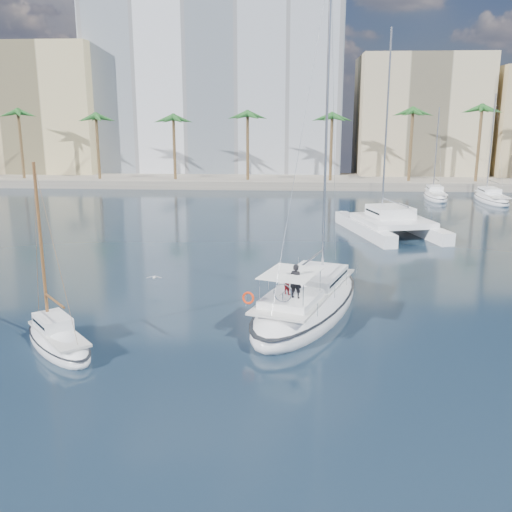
{
  "coord_description": "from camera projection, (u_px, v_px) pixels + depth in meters",
  "views": [
    {
      "loc": [
        1.29,
        -28.5,
        10.69
      ],
      "look_at": [
        -0.61,
        1.5,
        3.22
      ],
      "focal_mm": 40.0,
      "sensor_mm": 36.0,
      "label": 1
    }
  ],
  "objects": [
    {
      "name": "moored_yacht_b",
      "position": [
        491.0,
        201.0,
        72.21
      ],
      "size": [
        3.32,
        10.83,
        13.72
      ],
      "primitive_type": null,
      "rotation": [
        0.0,
        0.0,
        -0.02
      ],
      "color": "white",
      "rests_on": "ground"
    },
    {
      "name": "building_beige",
      "position": [
        418.0,
        119.0,
        94.29
      ],
      "size": [
        20.0,
        14.0,
        20.0
      ],
      "primitive_type": "cube",
      "color": "tan",
      "rests_on": "ground"
    },
    {
      "name": "building_modern",
      "position": [
        217.0,
        95.0,
        98.33
      ],
      "size": [
        42.0,
        16.0,
        28.0
      ],
      "primitive_type": "cube",
      "color": "white",
      "rests_on": "ground"
    },
    {
      "name": "catamaran",
      "position": [
        390.0,
        221.0,
        52.53
      ],
      "size": [
        9.2,
        13.72,
        18.24
      ],
      "rotation": [
        0.0,
        0.0,
        0.25
      ],
      "color": "white",
      "rests_on": "ground"
    },
    {
      "name": "palm_left",
      "position": [
        57.0,
        118.0,
        85.08
      ],
      "size": [
        3.6,
        3.6,
        12.3
      ],
      "color": "brown",
      "rests_on": "ground"
    },
    {
      "name": "seagull",
      "position": [
        154.0,
        277.0,
        35.74
      ],
      "size": [
        0.98,
        0.42,
        0.18
      ],
      "color": "silver",
      "rests_on": "ground"
    },
    {
      "name": "building_tan_left",
      "position": [
        39.0,
        113.0,
        97.02
      ],
      "size": [
        22.0,
        14.0,
        22.0
      ],
      "primitive_type": "cube",
      "color": "tan",
      "rests_on": "ground"
    },
    {
      "name": "main_sloop",
      "position": [
        308.0,
        303.0,
        31.46
      ],
      "size": [
        8.3,
        13.83,
        19.56
      ],
      "rotation": [
        0.0,
        0.0,
        -0.34
      ],
      "color": "white",
      "rests_on": "ground"
    },
    {
      "name": "quay",
      "position": [
        284.0,
        181.0,
        89.19
      ],
      "size": [
        120.0,
        14.0,
        1.2
      ],
      "primitive_type": "cube",
      "color": "gray",
      "rests_on": "ground"
    },
    {
      "name": "small_sloop",
      "position": [
        58.0,
        340.0,
        26.81
      ],
      "size": [
        5.66,
        6.1,
        9.13
      ],
      "rotation": [
        0.0,
        0.0,
        0.71
      ],
      "color": "white",
      "rests_on": "ground"
    },
    {
      "name": "moored_yacht_a",
      "position": [
        435.0,
        199.0,
        74.55
      ],
      "size": [
        3.37,
        9.52,
        11.9
      ],
      "primitive_type": null,
      "rotation": [
        0.0,
        0.0,
        -0.07
      ],
      "color": "white",
      "rests_on": "ground"
    },
    {
      "name": "palm_centre",
      "position": [
        284.0,
        118.0,
        82.99
      ],
      "size": [
        3.6,
        3.6,
        12.3
      ],
      "color": "brown",
      "rests_on": "ground"
    },
    {
      "name": "ground",
      "position": [
        266.0,
        322.0,
        30.26
      ],
      "size": [
        160.0,
        160.0,
        0.0
      ],
      "primitive_type": "plane",
      "color": "black",
      "rests_on": "ground"
    }
  ]
}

